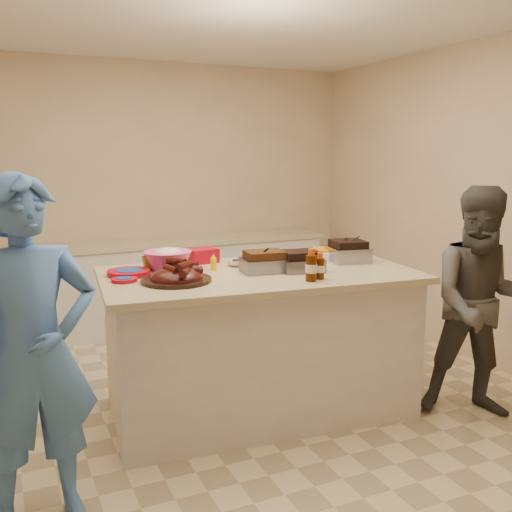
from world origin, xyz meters
name	(u,v)px	position (x,y,z in m)	size (l,w,h in m)	color
room	(242,411)	(0.00, 0.00, 0.00)	(4.50, 5.00, 2.70)	beige
back_counter	(157,284)	(0.00, 2.20, 0.45)	(3.60, 0.64, 0.90)	silver
island	(259,409)	(0.13, -0.01, 0.00)	(2.09, 1.10, 0.99)	silver
rib_platter	(176,282)	(-0.47, -0.07, 0.99)	(0.44, 0.44, 0.18)	#44100C
pulled_pork_tray	(265,272)	(0.16, -0.03, 0.99)	(0.30, 0.23, 0.09)	#47230F
brisket_tray	(300,271)	(0.40, -0.10, 0.99)	(0.28, 0.24, 0.08)	black
roasting_pan	(348,261)	(0.88, 0.05, 0.99)	(0.27, 0.27, 0.11)	gray
coleslaw_bowl	(168,270)	(-0.42, 0.30, 0.99)	(0.33, 0.33, 0.22)	#E54897
sausage_plate	(269,263)	(0.32, 0.24, 0.99)	(0.33, 0.33, 0.06)	silver
mac_cheese_dish	(333,259)	(0.83, 0.19, 0.99)	(0.32, 0.23, 0.08)	orange
bbq_bottle_a	(320,279)	(0.38, -0.38, 0.99)	(0.06, 0.06, 0.17)	#3B1702
bbq_bottle_b	(311,281)	(0.30, -0.40, 0.99)	(0.07, 0.07, 0.21)	#3B1702
mustard_bottle	(214,270)	(-0.13, 0.16, 0.99)	(0.04, 0.04, 0.11)	#F7CC00
sauce_bowl	(237,266)	(0.07, 0.23, 0.99)	(0.15, 0.05, 0.15)	silver
plate_stack_large	(129,275)	(-0.70, 0.24, 0.99)	(0.28, 0.28, 0.03)	#A00516
plate_stack_small	(124,282)	(-0.76, 0.07, 0.99)	(0.16, 0.16, 0.02)	#A00516
plastic_cup	(149,270)	(-0.53, 0.35, 0.99)	(0.10, 0.10, 0.10)	#A77620
basket_stack	(203,262)	(-0.11, 0.46, 0.99)	(0.20, 0.15, 0.10)	#A00516
guest_gray	(475,413)	(1.47, -0.69, 0.00)	(0.76, 1.57, 0.59)	#4D4B45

